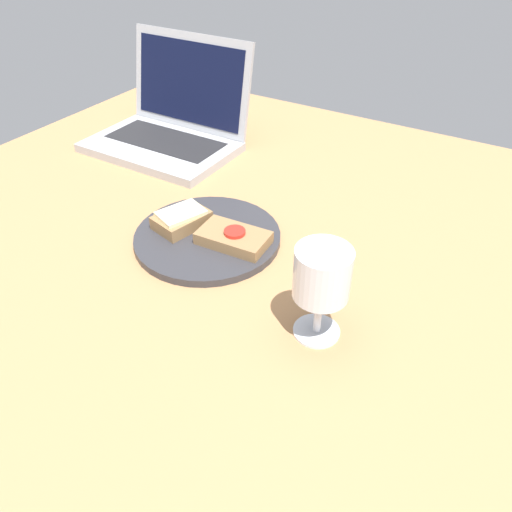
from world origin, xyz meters
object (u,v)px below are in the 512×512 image
sandwich_with_cheese (182,219)px  laptop (170,127)px  wine_glass (322,279)px  plate (208,237)px  sandwich_with_tomato (234,238)px

sandwich_with_cheese → laptop: bearing=132.0°
wine_glass → laptop: laptop is taller
sandwich_with_cheese → wine_glass: bearing=-17.6°
plate → laptop: bearing=137.8°
wine_glass → laptop: bearing=146.2°
plate → sandwich_with_tomato: 5.68cm
plate → sandwich_with_cheese: sandwich_with_cheese is taller
sandwich_with_cheese → plate: bearing=2.0°
laptop → wine_glass: bearing=-33.8°
sandwich_with_cheese → sandwich_with_tomato: bearing=2.0°
plate → sandwich_with_tomato: size_ratio=2.08×
sandwich_with_cheese → wine_glass: 33.70cm
wine_glass → plate: bearing=158.7°
plate → wine_glass: (26.04, -10.15, 9.11)cm
plate → sandwich_with_cheese: bearing=-178.0°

